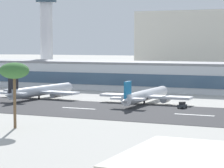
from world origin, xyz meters
The scene contains 10 objects.
ground_plane centered at (0.00, 0.00, 0.00)m, with size 1400.00×1400.00×0.00m, color #B2AFA8.
runway_strip centered at (0.00, 4.11, 0.04)m, with size 800.00×39.81×0.08m, color #2D2D30.
runway_centreline_dash_4 centered at (0.36, 4.11, 0.09)m, with size 12.00×1.20×0.01m, color white.
runway_centreline_dash_5 centered at (38.48, 4.11, 0.09)m, with size 12.00×1.20×0.01m, color white.
terminal_building centered at (-4.74, 77.20, 6.32)m, with size 213.80×25.80×12.64m.
control_tower centered at (-72.44, 104.38, 29.58)m, with size 12.24×12.24×50.17m.
airliner_black_tail_gate_0 centered at (-27.75, 25.40, 2.83)m, with size 32.07×42.50×8.87m.
airliner_blue_tail_gate_1 centered at (14.97, 25.34, 2.81)m, with size 32.72×42.23×8.82m.
service_baggage_tug_1 centered at (30.75, 17.85, 1.05)m, with size 2.70×3.55×2.20m.
palm_tree_0 centered at (4.39, -37.14, 14.03)m, with size 7.31×7.31×16.27m.
Camera 1 is at (78.82, -144.26, 20.90)m, focal length 84.10 mm.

